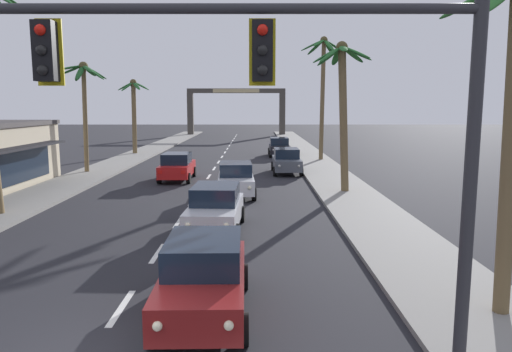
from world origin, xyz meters
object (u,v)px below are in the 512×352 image
palm_right_second (343,91)px  palm_right_third (323,77)px  traffic_signal_mast (272,89)px  sedan_fifth_in_queue (236,179)px  town_gateway_arch (236,105)px  sedan_third_in_queue (215,208)px  palm_left_farthest (134,105)px  sedan_lead_at_stop_bar (204,276)px  palm_left_third (84,90)px  sedan_parked_nearest_kerb (287,161)px  sedan_oncoming_far (177,166)px  sedan_parked_mid_kerb (279,147)px

palm_right_second → palm_right_third: bearing=86.1°
traffic_signal_mast → sedan_fifth_in_queue: traffic_signal_mast is taller
sedan_fifth_in_queue → town_gateway_arch: 51.13m
sedan_third_in_queue → palm_left_farthest: palm_left_farthest is taller
sedan_lead_at_stop_bar → palm_left_third: 24.82m
sedan_fifth_in_queue → palm_right_second: 7.05m
palm_left_farthest → sedan_parked_nearest_kerb: bearing=-43.2°
sedan_oncoming_far → town_gateway_arch: 46.06m
sedan_third_in_queue → sedan_fifth_in_queue: 7.07m
sedan_parked_mid_kerb → sedan_fifth_in_queue: bearing=-99.2°
sedan_oncoming_far → palm_right_second: palm_right_second is taller
palm_right_third → sedan_oncoming_far: bearing=-134.7°
traffic_signal_mast → town_gateway_arch: size_ratio=0.67×
traffic_signal_mast → sedan_third_in_queue: traffic_signal_mast is taller
sedan_fifth_in_queue → palm_right_third: 17.82m
palm_left_third → town_gateway_arch: palm_left_third is taller
town_gateway_arch → sedan_third_in_queue: bearing=-88.4°
palm_left_farthest → town_gateway_arch: 31.30m
traffic_signal_mast → sedan_oncoming_far: traffic_signal_mast is taller
sedan_lead_at_stop_bar → sedan_oncoming_far: size_ratio=1.00×
sedan_oncoming_far → sedan_parked_nearest_kerb: (6.93, 3.10, 0.00)m
sedan_third_in_queue → sedan_fifth_in_queue: same height
sedan_parked_nearest_kerb → sedan_fifth_in_queue: bearing=-110.8°
sedan_parked_nearest_kerb → sedan_parked_mid_kerb: size_ratio=1.00×
sedan_fifth_in_queue → palm_left_farthest: 23.48m
palm_right_second → sedan_parked_nearest_kerb: bearing=107.1°
sedan_fifth_in_queue → palm_right_second: bearing=5.9°
sedan_third_in_queue → sedan_parked_mid_kerb: bearing=82.2°
palm_left_third → sedan_parked_mid_kerb: bearing=40.2°
traffic_signal_mast → palm_left_farthest: (-11.58, 37.29, -0.22)m
sedan_parked_nearest_kerb → sedan_parked_mid_kerb: 11.20m
sedan_third_in_queue → palm_left_farthest: (-9.85, 27.82, 3.73)m
palm_right_second → town_gateway_arch: bearing=98.4°
sedan_fifth_in_queue → sedan_parked_mid_kerb: 19.63m
sedan_fifth_in_queue → town_gateway_arch: (-2.03, 50.95, 3.79)m
sedan_fifth_in_queue → palm_left_third: bearing=142.3°
traffic_signal_mast → palm_right_second: bearing=76.3°
sedan_parked_mid_kerb → palm_right_second: size_ratio=0.57×
sedan_oncoming_far → palm_right_third: size_ratio=0.44×
sedan_lead_at_stop_bar → sedan_parked_nearest_kerb: same height
sedan_third_in_queue → palm_left_farthest: size_ratio=0.64×
traffic_signal_mast → palm_right_second: palm_right_second is taller
sedan_fifth_in_queue → sedan_parked_nearest_kerb: (3.10, 8.18, 0.00)m
sedan_oncoming_far → palm_right_third: 15.81m
sedan_lead_at_stop_bar → town_gateway_arch: size_ratio=0.29×
sedan_oncoming_far → traffic_signal_mast: bearing=-76.7°
sedan_lead_at_stop_bar → sedan_parked_nearest_kerb: 22.52m
sedan_oncoming_far → palm_left_third: bearing=155.9°
traffic_signal_mast → palm_left_third: (-11.62, 24.52, 0.78)m
palm_left_farthest → palm_right_third: bearing=-17.5°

